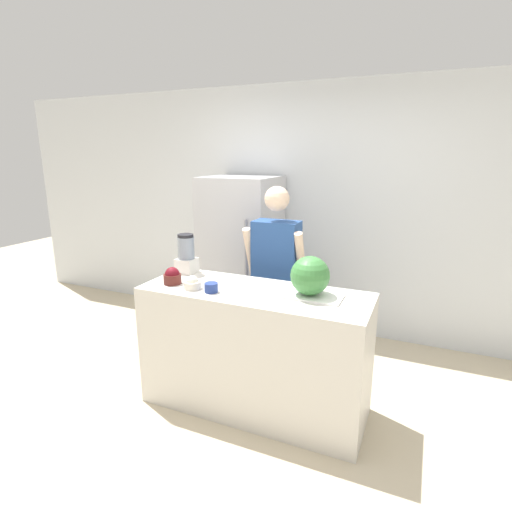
% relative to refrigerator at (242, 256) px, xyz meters
% --- Properties ---
extents(ground_plane, '(14.00, 14.00, 0.00)m').
position_rel_refrigerator_xyz_m(ground_plane, '(0.70, -1.55, -0.84)').
color(ground_plane, beige).
extents(wall_back, '(8.00, 0.06, 2.60)m').
position_rel_refrigerator_xyz_m(wall_back, '(0.70, 0.40, 0.46)').
color(wall_back, silver).
rests_on(wall_back, ground_plane).
extents(counter_island, '(1.67, 0.61, 0.94)m').
position_rel_refrigerator_xyz_m(counter_island, '(0.70, -1.24, -0.37)').
color(counter_island, beige).
rests_on(counter_island, ground_plane).
extents(refrigerator, '(0.73, 0.72, 1.67)m').
position_rel_refrigerator_xyz_m(refrigerator, '(0.00, 0.00, 0.00)').
color(refrigerator, '#B7B7BC').
rests_on(refrigerator, ground_plane).
extents(person, '(0.53, 0.26, 1.64)m').
position_rel_refrigerator_xyz_m(person, '(0.62, -0.59, 0.01)').
color(person, '#4C608C').
rests_on(person, ground_plane).
extents(cutting_board, '(0.41, 0.23, 0.01)m').
position_rel_refrigerator_xyz_m(cutting_board, '(1.12, -1.21, 0.11)').
color(cutting_board, white).
rests_on(cutting_board, counter_island).
extents(watermelon, '(0.27, 0.27, 0.27)m').
position_rel_refrigerator_xyz_m(watermelon, '(1.10, -1.20, 0.25)').
color(watermelon, '#3D7F3D').
rests_on(watermelon, cutting_board).
extents(bowl_cherries, '(0.13, 0.13, 0.13)m').
position_rel_refrigerator_xyz_m(bowl_cherries, '(0.07, -1.35, 0.16)').
color(bowl_cherries, '#511E19').
rests_on(bowl_cherries, counter_island).
extents(bowl_cream, '(0.13, 0.13, 0.10)m').
position_rel_refrigerator_xyz_m(bowl_cream, '(0.27, -1.38, 0.14)').
color(bowl_cream, beige).
rests_on(bowl_cream, counter_island).
extents(bowl_small_blue, '(0.10, 0.10, 0.07)m').
position_rel_refrigerator_xyz_m(bowl_small_blue, '(0.43, -1.39, 0.14)').
color(bowl_small_blue, navy).
rests_on(bowl_small_blue, counter_island).
extents(blender, '(0.15, 0.15, 0.32)m').
position_rel_refrigerator_xyz_m(blender, '(0.00, -1.05, 0.26)').
color(blender, silver).
rests_on(blender, counter_island).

